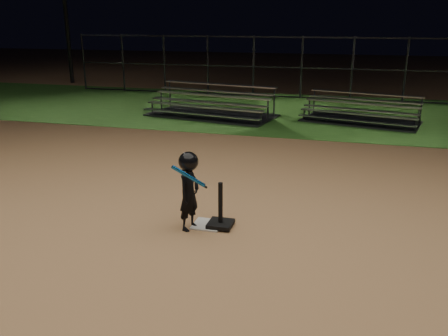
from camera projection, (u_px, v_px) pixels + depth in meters
ground at (207, 225)px, 7.41m from camera, size 80.00×80.00×0.00m
grass_strip at (290, 111)px, 16.59m from camera, size 60.00×8.00×0.01m
home_plate at (207, 225)px, 7.40m from camera, size 0.45×0.45×0.02m
batting_tee at (221, 218)px, 7.30m from camera, size 0.38×0.38×0.72m
child_batter at (189, 189)px, 7.10m from camera, size 0.49×0.53×1.25m
bleacher_left at (211, 110)px, 15.68m from camera, size 4.49×2.77×1.03m
bleacher_right at (360, 117)px, 14.77m from camera, size 3.85×2.50×0.87m
backstop_fence at (302, 68)px, 18.97m from camera, size 20.08×0.08×2.50m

